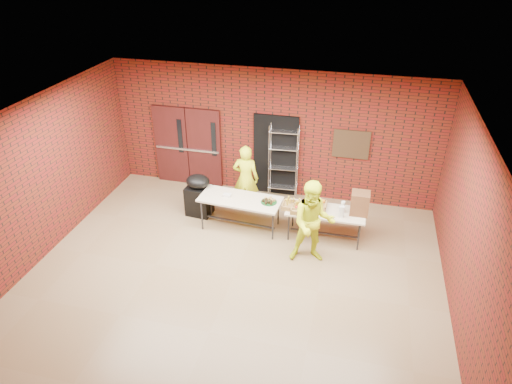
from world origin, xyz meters
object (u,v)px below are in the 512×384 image
at_px(table_right, 326,213).
at_px(volunteer_man, 313,223).
at_px(wire_rack, 283,162).
at_px(covered_grill, 199,195).
at_px(table_left, 240,201).
at_px(coffee_dispenser, 360,203).
at_px(volunteer_woman, 246,178).

distance_m(table_right, volunteer_man, 0.89).
xyz_separation_m(wire_rack, volunteer_man, (1.05, -2.38, -0.07)).
bearing_deg(covered_grill, table_right, -0.56).
xyz_separation_m(table_left, volunteer_man, (1.71, -0.79, 0.21)).
bearing_deg(coffee_dispenser, covered_grill, 176.83).
height_order(table_left, volunteer_man, volunteer_man).
distance_m(wire_rack, volunteer_woman, 1.10).
bearing_deg(volunteer_woman, table_right, 156.02).
xyz_separation_m(table_left, table_right, (1.89, 0.04, -0.06)).
bearing_deg(volunteer_man, table_left, 144.03).
height_order(table_left, covered_grill, covered_grill).
height_order(wire_rack, volunteer_man, wire_rack).
bearing_deg(table_right, covered_grill, 174.27).
xyz_separation_m(table_left, coffee_dispenser, (2.57, 0.11, 0.25)).
bearing_deg(volunteer_man, table_right, 66.68).
distance_m(coffee_dispenser, covered_grill, 3.70).
relative_size(table_right, covered_grill, 1.64).
bearing_deg(wire_rack, covered_grill, -148.05).
height_order(table_right, volunteer_man, volunteer_man).
height_order(volunteer_woman, volunteer_man, volunteer_man).
bearing_deg(volunteer_woman, coffee_dispenser, 162.59).
bearing_deg(coffee_dispenser, table_right, -173.63).
relative_size(covered_grill, volunteer_woman, 0.61).
bearing_deg(coffee_dispenser, table_left, -177.48).
height_order(wire_rack, covered_grill, wire_rack).
height_order(wire_rack, table_left, wire_rack).
bearing_deg(covered_grill, coffee_dispenser, 1.61).
xyz_separation_m(wire_rack, table_right, (1.23, -1.55, -0.33)).
bearing_deg(table_right, volunteer_man, -102.51).
bearing_deg(volunteer_man, wire_rack, 102.66).
bearing_deg(coffee_dispenser, wire_rack, 142.38).
bearing_deg(volunteer_woman, table_left, 92.49).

